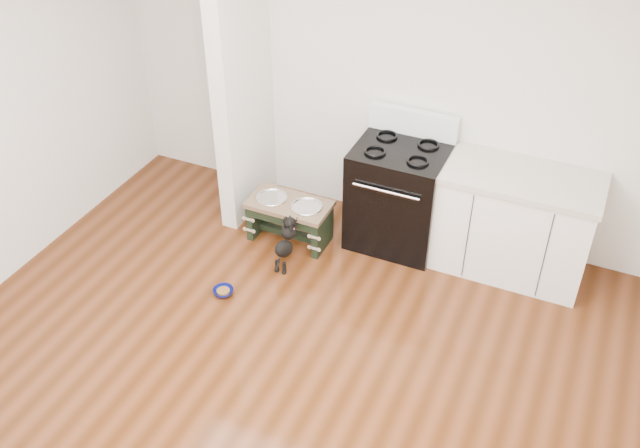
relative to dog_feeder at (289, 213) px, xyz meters
The scene contains 8 objects.
ground 1.89m from the dog_feeder, 71.31° to the right, with size 5.00×5.00×0.00m, color #43200C.
room_shell 2.30m from the dog_feeder, 71.31° to the right, with size 5.00×5.00×5.00m.
partition_wall 1.26m from the dog_feeder, 150.15° to the left, with size 0.15×0.80×2.70m, color silver.
oven_range 0.95m from the dog_feeder, 24.68° to the left, with size 0.76×0.69×1.14m.
cabinet_run 1.88m from the dog_feeder, 12.59° to the left, with size 1.24×0.64×0.91m.
dog_feeder is the anchor object (origin of this frame).
puppy 0.35m from the dog_feeder, 68.85° to the right, with size 0.13×0.37×0.43m.
floor_bowl 0.92m from the dog_feeder, 101.02° to the right, with size 0.19×0.19×0.05m.
Camera 1 is at (1.69, -2.68, 3.88)m, focal length 40.00 mm.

